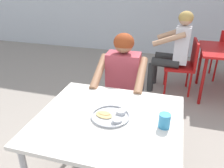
{
  "coord_description": "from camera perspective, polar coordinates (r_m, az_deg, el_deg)",
  "views": [
    {
      "loc": [
        0.35,
        -1.34,
        1.69
      ],
      "look_at": [
        -0.1,
        0.23,
        0.89
      ],
      "focal_mm": 36.35,
      "sensor_mm": 36.0,
      "label": 1
    }
  ],
  "objects": [
    {
      "name": "diner_foreground",
      "position": [
        2.3,
        2.34,
        0.68
      ],
      "size": [
        0.5,
        0.56,
        1.17
      ],
      "color": "#3D3D3D",
      "rests_on": "ground"
    },
    {
      "name": "drinking_cup",
      "position": [
        1.59,
        13.07,
        -8.89
      ],
      "size": [
        0.08,
        0.08,
        0.1
      ],
      "color": "#338CBF",
      "rests_on": "table_foreground"
    },
    {
      "name": "thali_tray",
      "position": [
        1.67,
        -0.19,
        -8.01
      ],
      "size": [
        0.29,
        0.29,
        0.03
      ],
      "color": "#B7BABF",
      "rests_on": "table_foreground"
    },
    {
      "name": "chair_foreground",
      "position": [
        2.6,
        3.3,
        -1.63
      ],
      "size": [
        0.44,
        0.45,
        0.83
      ],
      "color": "#3F3F44",
      "rests_on": "ground"
    },
    {
      "name": "chair_red_left",
      "position": [
        3.6,
        17.85,
        5.13
      ],
      "size": [
        0.47,
        0.47,
        0.83
      ],
      "color": "red",
      "rests_on": "ground"
    },
    {
      "name": "patron_background",
      "position": [
        3.54,
        15.76,
        9.35
      ],
      "size": [
        0.57,
        0.52,
        1.23
      ],
      "color": "#2D2D2D",
      "rests_on": "ground"
    },
    {
      "name": "table_foreground",
      "position": [
        1.71,
        -0.85,
        -10.49
      ],
      "size": [
        1.05,
        0.94,
        0.74
      ],
      "color": "silver",
      "rests_on": "ground"
    }
  ]
}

